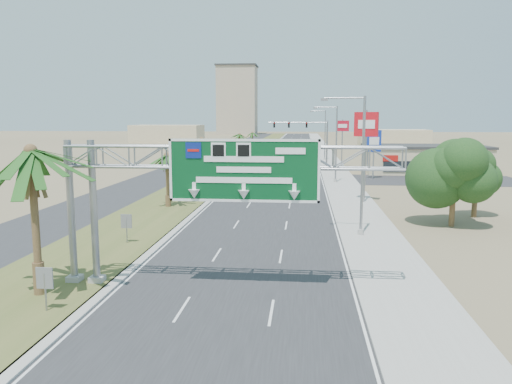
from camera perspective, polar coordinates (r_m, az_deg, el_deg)
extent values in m
cube|color=#28282B|center=(124.17, 3.97, 4.54)|extent=(12.00, 300.00, 0.02)
cube|color=#9E9B93|center=(124.23, 7.90, 4.50)|extent=(4.00, 300.00, 0.10)
cube|color=#4A5525|center=(124.84, -0.64, 4.60)|extent=(7.00, 300.00, 0.12)
cube|color=#28282B|center=(125.78, -3.82, 4.59)|extent=(8.00, 300.00, 0.02)
cylinder|color=gray|center=(26.50, -18.03, -2.33)|extent=(0.36, 0.36, 7.40)
cylinder|color=gray|center=(26.99, -20.37, -2.25)|extent=(0.36, 0.36, 7.40)
cube|color=#9E9B93|center=(27.34, -17.69, -9.56)|extent=(0.70, 0.70, 0.40)
cube|color=#9E9B93|center=(27.83, -20.00, -9.35)|extent=(0.70, 0.70, 0.40)
cube|color=#07421D|center=(23.66, -1.40, 2.47)|extent=(7.20, 0.12, 3.00)
cube|color=navy|center=(23.91, -7.17, 4.75)|extent=(0.75, 0.03, 0.75)
cone|color=white|center=(23.73, -1.41, -0.32)|extent=(0.56, 0.56, 0.45)
cylinder|color=brown|center=(25.67, -23.90, -3.44)|extent=(0.36, 0.36, 7.00)
cylinder|color=brown|center=(26.31, -23.55, -9.12)|extent=(0.54, 0.54, 1.68)
cylinder|color=brown|center=(47.97, -10.05, 1.18)|extent=(0.36, 0.36, 5.00)
cylinder|color=brown|center=(48.25, -10.00, -1.06)|extent=(0.54, 0.54, 1.20)
cylinder|color=brown|center=(63.40, -6.20, 3.37)|extent=(0.36, 0.36, 5.80)
cylinder|color=brown|center=(63.63, -6.17, 1.40)|extent=(0.54, 0.54, 1.39)
cylinder|color=brown|center=(81.10, -3.62, 4.05)|extent=(0.36, 0.36, 4.50)
cylinder|color=brown|center=(81.25, -3.61, 2.84)|extent=(0.54, 0.54, 1.08)
cylinder|color=brown|center=(99.84, -1.90, 5.09)|extent=(0.36, 0.36, 5.20)
cylinder|color=brown|center=(99.98, -1.89, 3.96)|extent=(0.54, 0.54, 1.25)
cylinder|color=brown|center=(124.65, -0.41, 5.67)|extent=(0.36, 0.36, 4.80)
cylinder|color=brown|center=(124.75, -0.41, 4.83)|extent=(0.54, 0.54, 1.15)
cylinder|color=gray|center=(36.25, 12.10, 2.78)|extent=(0.20, 0.20, 10.00)
cylinder|color=gray|center=(35.97, 10.09, 10.53)|extent=(2.80, 0.12, 0.12)
cube|color=slate|center=(35.89, 7.82, 10.43)|extent=(0.50, 0.22, 0.18)
cylinder|color=#9E9B93|center=(37.01, 11.87, -4.56)|extent=(0.44, 0.44, 0.50)
cylinder|color=gray|center=(66.06, 9.16, 5.34)|extent=(0.20, 0.20, 10.00)
cylinder|color=gray|center=(65.91, 8.02, 9.58)|extent=(2.80, 0.12, 0.12)
cube|color=slate|center=(65.87, 6.79, 9.52)|extent=(0.50, 0.22, 0.18)
cylinder|color=#9E9B93|center=(66.48, 9.06, 1.25)|extent=(0.44, 0.44, 0.50)
cylinder|color=gray|center=(101.98, 7.89, 6.43)|extent=(0.20, 0.20, 10.00)
cylinder|color=gray|center=(101.89, 7.15, 9.17)|extent=(2.80, 0.12, 0.12)
cube|color=slate|center=(101.86, 6.36, 9.13)|extent=(0.50, 0.22, 0.18)
cylinder|color=#9E9B93|center=(102.26, 7.84, 3.77)|extent=(0.44, 0.44, 0.50)
cylinder|color=gray|center=(86.04, 8.11, 5.40)|extent=(0.28, 0.28, 8.00)
cylinder|color=gray|center=(85.85, 4.80, 7.92)|extent=(10.00, 0.18, 0.18)
cube|color=black|center=(85.65, 5.80, 7.64)|extent=(0.32, 0.18, 0.95)
cube|color=black|center=(85.69, 3.78, 7.66)|extent=(0.32, 0.18, 0.95)
cube|color=black|center=(85.80, 2.09, 7.67)|extent=(0.32, 0.18, 0.95)
sphere|color=red|center=(85.53, 5.81, 7.84)|extent=(0.22, 0.22, 0.22)
imported|color=black|center=(85.94, 8.15, 7.40)|extent=(0.16, 0.16, 0.60)
cylinder|color=#9E9B93|center=(86.31, 8.06, 2.95)|extent=(0.56, 0.56, 0.60)
cube|color=tan|center=(82.25, 18.64, 3.51)|extent=(18.00, 10.00, 4.00)
cylinder|color=brown|center=(42.02, 21.56, -1.06)|extent=(0.44, 0.44, 3.90)
sphere|color=#123514|center=(41.70, 21.75, 2.46)|extent=(4.50, 4.50, 4.50)
cylinder|color=brown|center=(46.73, 23.73, -0.65)|extent=(0.44, 0.44, 3.30)
sphere|color=#123514|center=(46.46, 23.90, 2.03)|extent=(3.50, 3.50, 3.50)
cylinder|color=gray|center=(23.98, -22.92, -10.64)|extent=(0.08, 0.08, 1.80)
cube|color=slate|center=(23.76, -23.02, -9.04)|extent=(0.75, 0.06, 0.95)
cylinder|color=gray|center=(34.80, -14.56, -4.38)|extent=(0.08, 0.08, 1.80)
cube|color=slate|center=(34.65, -14.60, -3.25)|extent=(0.75, 0.06, 0.95)
cube|color=tan|center=(266.35, -2.16, 10.40)|extent=(20.00, 16.00, 35.00)
cube|color=tan|center=(180.52, -10.09, 6.60)|extent=(24.00, 14.00, 6.00)
cube|color=tan|center=(156.25, 15.41, 5.97)|extent=(20.00, 12.00, 5.00)
imported|color=black|center=(55.95, -3.63, 0.46)|extent=(1.89, 4.18, 1.39)
imported|color=maroon|center=(75.31, 4.09, 2.57)|extent=(1.76, 4.72, 1.54)
imported|color=gray|center=(72.78, 5.38, 2.28)|extent=(2.73, 5.11, 1.36)
imported|color=black|center=(94.69, 0.95, 3.76)|extent=(2.58, 5.09, 1.42)
cylinder|color=gray|center=(50.94, 12.37, 3.94)|extent=(0.20, 0.20, 9.25)
cube|color=red|center=(50.80, 12.49, 7.57)|extent=(2.33, 1.22, 2.40)
cube|color=white|center=(50.62, 12.51, 7.56)|extent=(1.56, 0.70, 0.84)
cylinder|color=gray|center=(71.57, 13.29, 4.26)|extent=(0.20, 0.20, 7.01)
cube|color=#102C97|center=(71.47, 13.34, 5.70)|extent=(2.02, 0.72, 3.00)
cube|color=white|center=(71.29, 13.36, 5.69)|extent=(1.38, 0.34, 1.05)
cylinder|color=gray|center=(86.87, 9.80, 5.47)|extent=(0.20, 0.20, 8.23)
cube|color=red|center=(86.77, 9.86, 7.45)|extent=(2.22, 0.67, 1.80)
cube|color=white|center=(86.59, 9.86, 7.45)|extent=(1.52, 0.30, 0.63)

